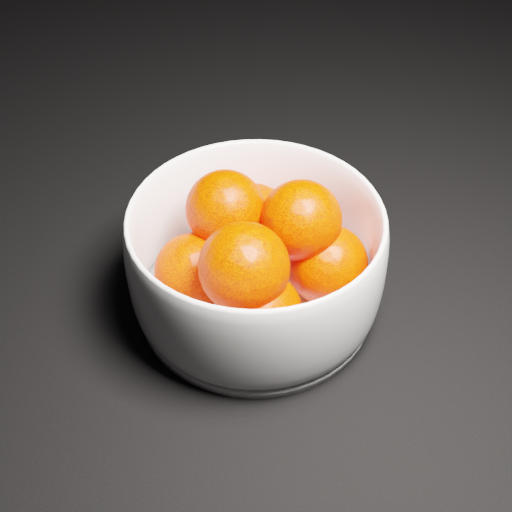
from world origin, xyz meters
TOP-DOWN VIEW (x-y plane):
  - ground at (0.00, 0.00)m, footprint 3.00×3.00m
  - bowl at (0.09, -0.25)m, footprint 0.20×0.20m
  - orange_pile at (0.10, -0.25)m, footprint 0.16×0.16m

SIDE VIEW (x-z plane):
  - ground at x=0.00m, z-range 0.00..0.00m
  - bowl at x=0.09m, z-range 0.00..0.10m
  - orange_pile at x=0.10m, z-range 0.01..0.11m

